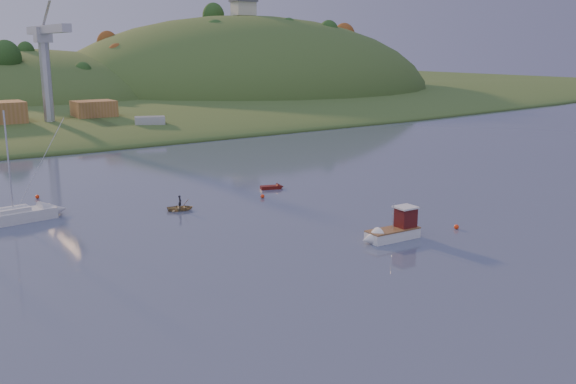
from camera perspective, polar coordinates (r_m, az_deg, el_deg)
ground at (r=44.56m, az=19.78°, el=-12.54°), size 500.00×500.00×0.00m
hill_center at (r=237.62m, az=-23.91°, el=7.26°), size 140.00×120.00×36.00m
hill_right at (r=253.60m, az=-3.86°, el=8.60°), size 150.00×130.00×60.00m
hilltop_house at (r=253.36m, az=-3.98°, el=16.15°), size 9.00×7.00×6.45m
wharf at (r=150.89m, az=-19.45°, el=5.50°), size 42.00×16.00×2.40m
shed_east at (r=154.69m, az=-16.86°, el=7.03°), size 9.00×7.00×4.00m
dock_crane at (r=145.65m, az=-20.69°, el=11.48°), size 3.20×28.00×20.30m
fishing_boat at (r=63.44m, az=9.01°, el=-3.45°), size 6.61×2.28×4.17m
sailboat_far at (r=75.05m, az=-23.20°, el=-1.92°), size 8.92×3.55×12.05m
canoe at (r=75.11m, az=-9.56°, el=-1.39°), size 3.57×3.04×0.63m
paddler at (r=75.00m, az=-9.57°, el=-1.06°), size 0.53×0.65×1.53m
red_tender at (r=85.40m, az=-1.16°, el=0.44°), size 3.33×2.00×1.07m
work_vessel at (r=142.36m, az=-12.15°, el=5.60°), size 15.66×9.97×3.79m
buoy_0 at (r=68.80m, az=14.75°, el=-3.02°), size 0.50×0.50×0.50m
buoy_1 at (r=80.12m, az=-2.28°, el=-0.37°), size 0.50×0.50×0.50m
buoy_3 at (r=85.74m, az=-21.39°, el=-0.38°), size 0.50×0.50×0.50m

